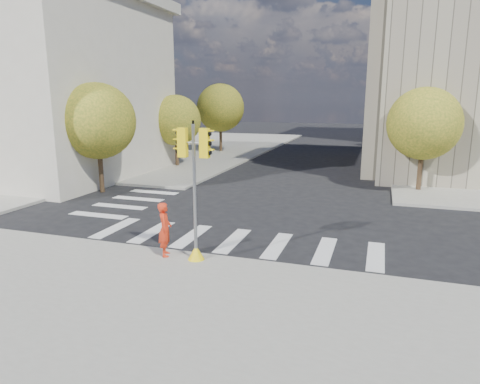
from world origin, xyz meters
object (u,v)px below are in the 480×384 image
Objects in this scene: lamp_far at (414,108)px; planter_wall at (38,183)px; lamp_near at (428,112)px; photographer at (165,229)px; traffic_signal at (195,203)px.

planter_wall is at bearing -132.77° from lamp_far.
lamp_near reaches higher than photographer.
traffic_signal is 16.44m from planter_wall.
lamp_far is 4.28× the size of photographer.
photographer is at bearing -117.50° from lamp_near.
photographer is (-1.17, 0.03, -1.04)m from traffic_signal.
lamp_near is at bearing -52.30° from photographer.
planter_wall is (-22.74, -24.59, -4.18)m from lamp_far.
lamp_far reaches higher than traffic_signal.
lamp_far is 33.75m from planter_wall.
photographer is at bearing -106.54° from lamp_far.
lamp_far is at bearing 90.00° from lamp_near.
lamp_far reaches higher than photographer.
photographer reaches higher than planter_wall.
planter_wall is at bearing 33.66° from photographer.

